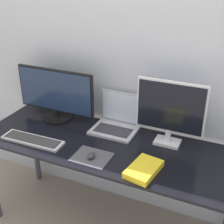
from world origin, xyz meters
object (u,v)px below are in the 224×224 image
at_px(mouse, 91,156).
at_px(book, 144,169).
at_px(monitor_left, 56,95).
at_px(laptop, 117,121).
at_px(keyboard, 32,140).
at_px(monitor_right, 170,110).

bearing_deg(mouse, book, 0.70).
height_order(monitor_left, book, monitor_left).
height_order(laptop, keyboard, laptop).
bearing_deg(monitor_left, keyboard, -85.21).
relative_size(laptop, mouse, 4.68).
relative_size(monitor_left, book, 2.41).
distance_m(monitor_right, laptop, 0.43).
relative_size(mouse, book, 0.26).
bearing_deg(monitor_left, laptop, 5.82).
distance_m(monitor_left, keyboard, 0.40).
relative_size(monitor_right, laptop, 1.41).
bearing_deg(book, keyboard, 179.02).
distance_m(monitor_left, mouse, 0.64).
height_order(monitor_left, monitor_right, monitor_right).
bearing_deg(keyboard, book, -0.98).
bearing_deg(keyboard, mouse, -2.21).
relative_size(monitor_left, monitor_right, 1.40).
bearing_deg(mouse, monitor_left, 142.95).
distance_m(keyboard, book, 0.80).
distance_m(monitor_left, book, 0.92).
xyz_separation_m(laptop, keyboard, (-0.45, -0.40, -0.05)).
xyz_separation_m(laptop, mouse, (0.01, -0.42, -0.04)).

